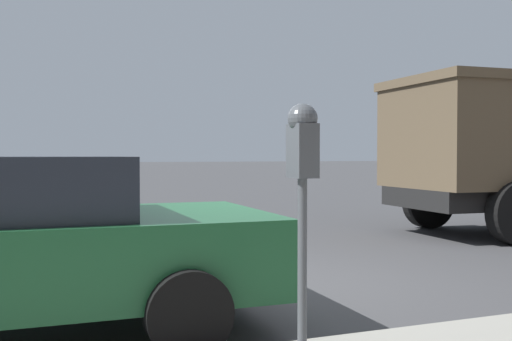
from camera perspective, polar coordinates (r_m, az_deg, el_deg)
name	(u,v)px	position (r m, az deg, el deg)	size (l,w,h in m)	color
ground_plane	(261,288)	(6.71, 0.45, -11.10)	(220.00, 220.00, 0.00)	#424244
parking_meter	(302,165)	(3.77, 4.44, 0.49)	(0.21, 0.19, 1.66)	#4C5156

